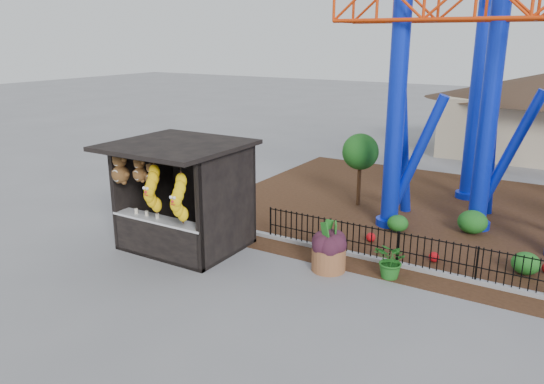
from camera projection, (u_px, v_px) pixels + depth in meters
The scene contains 9 objects.
ground at pixel (249, 285), 13.20m from camera, with size 120.00×120.00×0.00m, color slate.
mulch_bed at pixel (481, 221), 17.75m from camera, with size 18.00×12.00×0.02m, color #331E11.
curb at pixel (442, 274), 13.64m from camera, with size 18.00×0.18×0.12m, color gray.
prize_booth at pixel (178, 199), 15.02m from camera, with size 3.50×3.40×3.12m.
picket_fence at pixel (481, 266), 13.07m from camera, with size 12.20×0.06×1.00m, color black, non-canonical shape.
terracotta_planter at pixel (329, 259), 13.95m from camera, with size 0.90×0.90×0.64m, color brown.
planter_foliage at pixel (329, 236), 13.77m from camera, with size 0.70×0.70×0.64m, color #311320.
potted_plant at pixel (392, 261), 13.42m from camera, with size 0.88×0.76×0.97m, color #255519.
landscaping at pixel (509, 240), 15.23m from camera, with size 8.22×3.45×0.73m.
Camera 1 is at (6.76, -9.95, 5.95)m, focal length 35.00 mm.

